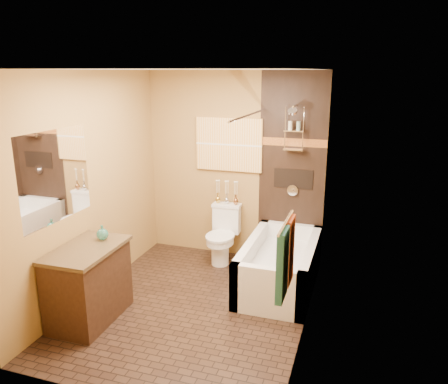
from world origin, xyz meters
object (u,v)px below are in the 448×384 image
at_px(toilet, 223,234).
at_px(vanity, 89,283).
at_px(sunset_painting, 229,145).
at_px(bathtub, 280,269).

distance_m(toilet, vanity, 1.98).
xyz_separation_m(toilet, vanity, (-0.86, -1.78, 0.01)).
distance_m(sunset_painting, bathtub, 1.74).
bearing_deg(sunset_painting, bathtub, -39.89).
relative_size(sunset_painting, vanity, 1.00).
relative_size(sunset_painting, toilet, 1.19).
relative_size(bathtub, toilet, 1.99).
xyz_separation_m(bathtub, vanity, (-1.72, -1.31, 0.18)).
relative_size(sunset_painting, bathtub, 0.60).
height_order(bathtub, toilet, toilet).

